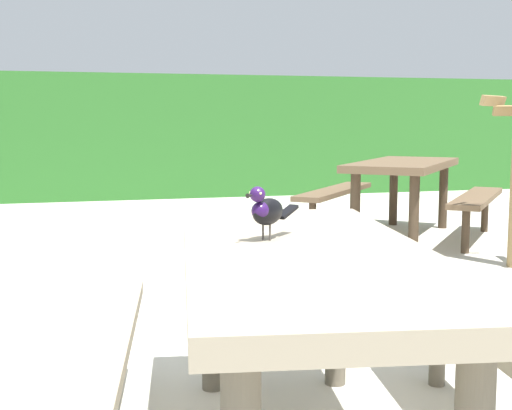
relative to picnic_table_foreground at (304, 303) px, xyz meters
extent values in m
cube|color=#2D6B28|center=(0.03, 8.79, 0.34)|extent=(28.00, 1.76, 1.79)
cube|color=gray|center=(0.00, 0.00, 0.15)|extent=(1.03, 1.90, 0.07)
cylinder|color=#635B4C|center=(-0.15, 0.73, -0.22)|extent=(0.09, 0.09, 0.67)
cylinder|color=#635B4C|center=(0.37, 0.65, -0.22)|extent=(0.09, 0.09, 0.67)
cube|color=gray|center=(-0.69, 0.11, -0.14)|extent=(0.54, 1.73, 0.05)
cylinder|color=#635B4C|center=(-0.59, 0.74, -0.36)|extent=(0.07, 0.07, 0.39)
cube|color=gray|center=(0.69, -0.11, -0.14)|extent=(0.54, 1.73, 0.05)
cylinder|color=#635B4C|center=(0.79, 0.52, -0.36)|extent=(0.07, 0.07, 0.39)
ellipsoid|color=black|center=(-0.08, 0.14, 0.28)|extent=(0.16, 0.15, 0.09)
ellipsoid|color=#2D144C|center=(-0.11, 0.11, 0.29)|extent=(0.09, 0.09, 0.06)
sphere|color=#2D144C|center=(-0.13, 0.10, 0.34)|extent=(0.05, 0.05, 0.05)
sphere|color=#EAE08C|center=(-0.12, 0.08, 0.35)|extent=(0.01, 0.01, 0.01)
sphere|color=#EAE08C|center=(-0.15, 0.11, 0.35)|extent=(0.01, 0.01, 0.01)
cone|color=black|center=(-0.16, 0.08, 0.34)|extent=(0.03, 0.03, 0.02)
cube|color=black|center=(0.01, 0.22, 0.27)|extent=(0.10, 0.09, 0.04)
cylinder|color=#47423D|center=(-0.08, 0.13, 0.21)|extent=(0.01, 0.01, 0.05)
cylinder|color=#47423D|center=(-0.10, 0.15, 0.21)|extent=(0.01, 0.01, 0.05)
cube|color=brown|center=(2.44, 4.09, 0.15)|extent=(1.74, 1.86, 0.07)
cylinder|color=#423324|center=(3.09, 4.45, -0.22)|extent=(0.09, 0.09, 0.67)
cylinder|color=#423324|center=(2.69, 4.79, -0.22)|extent=(0.09, 0.09, 0.67)
cylinder|color=#423324|center=(2.19, 3.38, -0.22)|extent=(0.09, 0.09, 0.67)
cylinder|color=#423324|center=(1.78, 3.72, -0.22)|extent=(0.09, 0.09, 0.67)
cube|color=brown|center=(2.97, 3.63, -0.14)|extent=(1.32, 1.48, 0.05)
cylinder|color=#423324|center=(3.39, 4.12, -0.36)|extent=(0.07, 0.07, 0.39)
cylinder|color=#423324|center=(2.56, 3.15, -0.36)|extent=(0.07, 0.07, 0.39)
cube|color=brown|center=(1.90, 4.54, -0.14)|extent=(1.32, 1.48, 0.05)
cylinder|color=#423324|center=(2.32, 5.03, -0.36)|extent=(0.07, 0.07, 0.39)
cylinder|color=#423324|center=(1.49, 4.05, -0.36)|extent=(0.07, 0.07, 0.39)
cube|color=#A08050|center=(2.51, 2.75, 0.73)|extent=(0.38, 0.27, 0.09)
camera|label=1|loc=(-0.72, -2.06, 0.58)|focal=48.69mm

